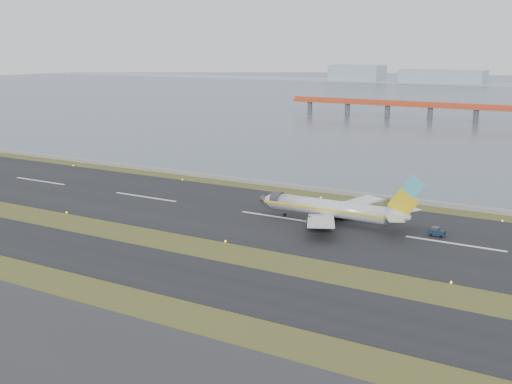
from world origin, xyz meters
TOP-DOWN VIEW (x-y plane):
  - ground at (0.00, 0.00)m, footprint 1000.00×1000.00m
  - taxiway_strip at (0.00, -12.00)m, footprint 1000.00×18.00m
  - runway_strip at (0.00, 30.00)m, footprint 1000.00×45.00m
  - seawall at (0.00, 60.00)m, footprint 1000.00×2.50m
  - airliner at (13.15, 31.47)m, footprint 38.52×32.89m
  - pushback_tug at (35.44, 33.50)m, footprint 3.17×1.96m

SIDE VIEW (x-z plane):
  - ground at x=0.00m, z-range 0.00..0.00m
  - taxiway_strip at x=0.00m, z-range 0.00..0.10m
  - runway_strip at x=0.00m, z-range 0.00..0.10m
  - seawall at x=0.00m, z-range 0.00..1.00m
  - pushback_tug at x=35.44m, z-range -0.03..1.96m
  - airliner at x=13.15m, z-range -2.94..9.86m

